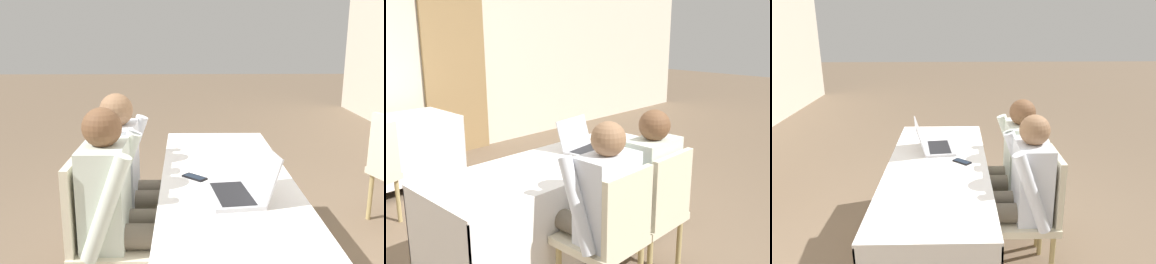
# 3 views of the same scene
# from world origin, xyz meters

# --- Properties ---
(conference_table_near) EXTENTS (1.94, 0.72, 0.72)m
(conference_table_near) POSITION_xyz_m (0.00, 0.00, 0.55)
(conference_table_near) COLOR white
(conference_table_near) RESTS_ON ground_plane
(laptop) EXTENTS (0.39, 0.35, 0.24)m
(laptop) POSITION_xyz_m (0.32, 0.04, 0.77)
(laptop) COLOR #B7B7BC
(laptop) RESTS_ON conference_table_near
(cell_phone) EXTENTS (0.14, 0.14, 0.01)m
(cell_phone) POSITION_xyz_m (0.05, -0.18, 0.73)
(cell_phone) COLOR black
(cell_phone) RESTS_ON conference_table_near
(paper_beside_laptop) EXTENTS (0.24, 0.32, 0.00)m
(paper_beside_laptop) POSITION_xyz_m (-0.65, 0.12, 0.72)
(paper_beside_laptop) COLOR white
(paper_beside_laptop) RESTS_ON conference_table_near
(paper_centre_table) EXTENTS (0.23, 0.31, 0.00)m
(paper_centre_table) POSITION_xyz_m (-0.42, 0.16, 0.72)
(paper_centre_table) COLOR white
(paper_centre_table) RESTS_ON conference_table_near
(chair_near_left) EXTENTS (0.44, 0.44, 0.89)m
(chair_near_left) POSITION_xyz_m (-0.23, -0.67, 0.49)
(chair_near_left) COLOR tan
(chair_near_left) RESTS_ON ground_plane
(chair_near_right) EXTENTS (0.44, 0.44, 0.89)m
(chair_near_right) POSITION_xyz_m (0.23, -0.67, 0.49)
(chair_near_right) COLOR tan
(chair_near_right) RESTS_ON ground_plane
(person_checkered_shirt) EXTENTS (0.50, 0.52, 1.15)m
(person_checkered_shirt) POSITION_xyz_m (-0.23, -0.57, 0.65)
(person_checkered_shirt) COLOR #665B4C
(person_checkered_shirt) RESTS_ON ground_plane
(person_white_shirt) EXTENTS (0.50, 0.52, 1.15)m
(person_white_shirt) POSITION_xyz_m (0.23, -0.57, 0.65)
(person_white_shirt) COLOR #665B4C
(person_white_shirt) RESTS_ON ground_plane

